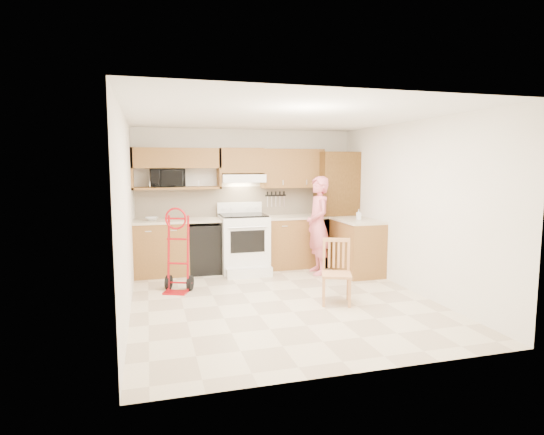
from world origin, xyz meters
name	(u,v)px	position (x,y,z in m)	size (l,w,h in m)	color
floor	(282,301)	(0.00, 0.00, -0.01)	(4.00, 4.50, 0.02)	beige
ceiling	(282,116)	(0.00, 0.00, 2.51)	(4.00, 4.50, 0.02)	white
wall_back	(246,199)	(0.00, 2.26, 1.25)	(4.00, 0.02, 2.50)	white
wall_front	(358,236)	(0.00, -2.26, 1.25)	(4.00, 0.02, 2.50)	white
wall_left	(126,215)	(-2.01, 0.00, 1.25)	(0.02, 4.50, 2.50)	white
wall_right	(413,207)	(2.01, 0.00, 1.25)	(0.02, 4.50, 2.50)	white
backsplash	(246,201)	(0.00, 2.23, 1.20)	(3.92, 0.03, 0.55)	beige
lower_cab_left	(161,249)	(-1.55, 1.95, 0.45)	(0.90, 0.60, 0.90)	brown
dishwasher	(205,248)	(-0.80, 1.95, 0.42)	(0.60, 0.60, 0.85)	black
lower_cab_right	(294,242)	(0.83, 1.95, 0.45)	(1.14, 0.60, 0.90)	brown
countertop_left	(178,221)	(-1.25, 1.95, 0.92)	(1.50, 0.63, 0.04)	beige
countertop_right	(294,217)	(0.83, 1.95, 0.92)	(1.14, 0.63, 0.04)	beige
cab_return_right	(357,248)	(1.70, 1.15, 0.45)	(0.60, 1.00, 0.90)	brown
countertop_return	(357,221)	(1.70, 1.15, 0.92)	(0.63, 1.00, 0.04)	beige
pantry_tall	(336,209)	(1.65, 1.95, 1.05)	(0.70, 0.60, 2.10)	brown
upper_cab_left	(176,158)	(-1.25, 2.08, 1.98)	(1.50, 0.33, 0.34)	brown
upper_shelf_mw	(177,188)	(-1.25, 2.08, 1.47)	(1.50, 0.33, 0.04)	brown
upper_cab_center	(241,161)	(-0.12, 2.08, 1.94)	(0.76, 0.33, 0.44)	brown
upper_cab_right	(292,168)	(0.83, 2.08, 1.80)	(1.14, 0.33, 0.70)	brown
range_hood	(242,178)	(-0.12, 2.02, 1.63)	(0.76, 0.46, 0.14)	white
knife_strip	(276,199)	(0.55, 2.21, 1.24)	(0.40, 0.05, 0.29)	black
microwave	(167,178)	(-1.41, 2.08, 1.65)	(0.56, 0.38, 0.31)	black
range	(244,238)	(-0.15, 1.77, 0.60)	(0.81, 1.07, 1.20)	white
person	(318,225)	(1.05, 1.33, 0.84)	(0.61, 0.40, 1.67)	#DD6776
hand_truck	(177,254)	(-1.36, 0.83, 0.56)	(0.44, 0.41, 1.13)	#A00B12
dining_chair	(336,272)	(0.67, -0.31, 0.43)	(0.39, 0.42, 0.87)	#BC804E
soap_bottle	(359,214)	(1.70, 1.11, 1.03)	(0.08, 0.08, 0.18)	white
bowl	(152,219)	(-1.69, 1.95, 0.97)	(0.22, 0.22, 0.05)	white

